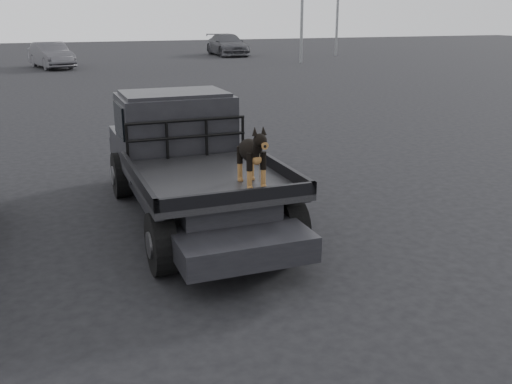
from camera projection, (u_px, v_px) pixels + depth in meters
name	position (u px, v px, depth m)	size (l,w,h in m)	color
ground	(218.00, 283.00, 6.57)	(120.00, 120.00, 0.00)	black
flatbed_ute	(192.00, 190.00, 8.50)	(2.00, 5.40, 0.92)	black
ute_cab	(175.00, 119.00, 9.07)	(1.72, 1.30, 0.88)	black
headache_rack	(187.00, 139.00, 8.45)	(1.80, 0.08, 0.55)	black
dog	(251.00, 156.00, 7.07)	(0.32, 0.60, 0.74)	black
distant_car_a	(51.00, 55.00, 31.92)	(1.50, 4.32, 1.42)	#454449
distant_car_b	(227.00, 45.00, 41.51)	(2.13, 5.24, 1.52)	#434348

